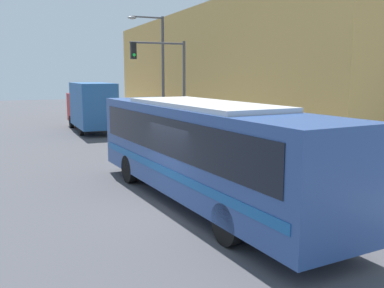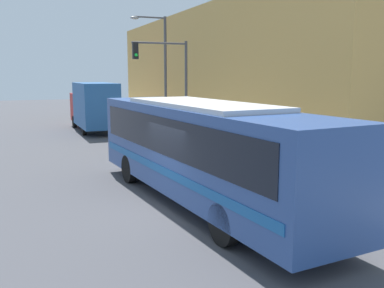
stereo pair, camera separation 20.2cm
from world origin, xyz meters
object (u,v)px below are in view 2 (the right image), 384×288
at_px(traffic_light_pole, 169,73).
at_px(delivery_truck, 93,105).
at_px(city_bus, 200,146).
at_px(street_lamp, 161,65).
at_px(fire_hydrant, 263,159).

bearing_deg(traffic_light_pole, delivery_truck, 113.97).
bearing_deg(city_bus, street_lamp, 70.87).
xyz_separation_m(delivery_truck, traffic_light_pole, (3.08, -6.93, 2.20)).
relative_size(city_bus, delivery_truck, 1.52).
xyz_separation_m(city_bus, street_lamp, (4.07, 15.41, 2.74)).
distance_m(delivery_truck, street_lamp, 5.73).
bearing_deg(delivery_truck, city_bus, -90.32).
height_order(city_bus, traffic_light_pole, traffic_light_pole).
relative_size(city_bus, fire_hydrant, 15.01).
relative_size(delivery_truck, fire_hydrant, 9.86).
height_order(delivery_truck, fire_hydrant, delivery_truck).
distance_m(fire_hydrant, street_lamp, 13.11).
relative_size(delivery_truck, traffic_light_pole, 1.33).
bearing_deg(city_bus, fire_hydrant, 31.17).
distance_m(traffic_light_pole, street_lamp, 3.98).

